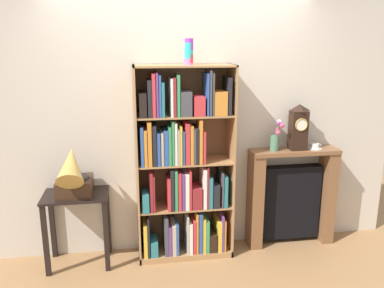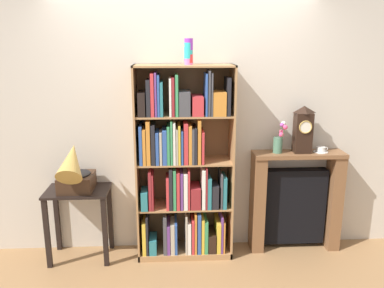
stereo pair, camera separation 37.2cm
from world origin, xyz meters
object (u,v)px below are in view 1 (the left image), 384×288
at_px(cup_stack, 189,52).
at_px(gramophone, 73,175).
at_px(side_table_left, 77,213).
at_px(fireplace_mantel, 291,197).
at_px(flower_vase, 276,139).
at_px(mantel_clock, 298,127).
at_px(bookshelf, 183,171).
at_px(teacup_with_saucer, 315,146).

height_order(cup_stack, gramophone, cup_stack).
distance_m(cup_stack, gramophone, 1.51).
xyz_separation_m(side_table_left, fireplace_mantel, (2.15, 0.10, -0.02)).
distance_m(side_table_left, flower_vase, 2.05).
bearing_deg(flower_vase, cup_stack, -175.50).
relative_size(mantel_clock, flower_vase, 1.50).
xyz_separation_m(cup_stack, side_table_left, (-1.07, -0.01, -1.47)).
height_order(bookshelf, side_table_left, bookshelf).
height_order(side_table_left, fireplace_mantel, fireplace_mantel).
xyz_separation_m(cup_stack, mantel_clock, (1.11, 0.07, -0.74)).
bearing_deg(flower_vase, side_table_left, -177.78).
height_order(gramophone, fireplace_mantel, gramophone).
height_order(mantel_clock, flower_vase, mantel_clock).
relative_size(gramophone, mantel_clock, 1.16).
distance_m(cup_stack, fireplace_mantel, 1.85).
relative_size(cup_stack, teacup_with_saucer, 1.60).
xyz_separation_m(side_table_left, teacup_with_saucer, (2.37, 0.08, 0.53)).
height_order(side_table_left, flower_vase, flower_vase).
bearing_deg(flower_vase, fireplace_mantel, 5.48).
distance_m(bookshelf, side_table_left, 1.07).
relative_size(fireplace_mantel, flower_vase, 3.35).
distance_m(gramophone, fireplace_mantel, 2.20).
relative_size(bookshelf, flower_vase, 6.12).
bearing_deg(bookshelf, teacup_with_saucer, 2.47).
bearing_deg(flower_vase, mantel_clock, -0.15).
bearing_deg(side_table_left, flower_vase, 2.22).
bearing_deg(teacup_with_saucer, mantel_clock, -179.43).
bearing_deg(bookshelf, flower_vase, 3.50).
bearing_deg(side_table_left, bookshelf, 1.02).
height_order(flower_vase, teacup_with_saucer, flower_vase).
xyz_separation_m(side_table_left, gramophone, (0.00, -0.07, 0.41)).
xyz_separation_m(fireplace_mantel, mantel_clock, (0.02, -0.02, 0.75)).
distance_m(side_table_left, gramophone, 0.41).
distance_m(mantel_clock, flower_vase, 0.25).
height_order(cup_stack, flower_vase, cup_stack).
bearing_deg(side_table_left, teacup_with_saucer, 1.86).
bearing_deg(mantel_clock, cup_stack, -176.45).
height_order(cup_stack, teacup_with_saucer, cup_stack).
xyz_separation_m(bookshelf, teacup_with_saucer, (1.36, 0.06, 0.17)).
xyz_separation_m(bookshelf, mantel_clock, (1.17, 0.06, 0.38)).
bearing_deg(teacup_with_saucer, cup_stack, -176.89).
distance_m(cup_stack, teacup_with_saucer, 1.61).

